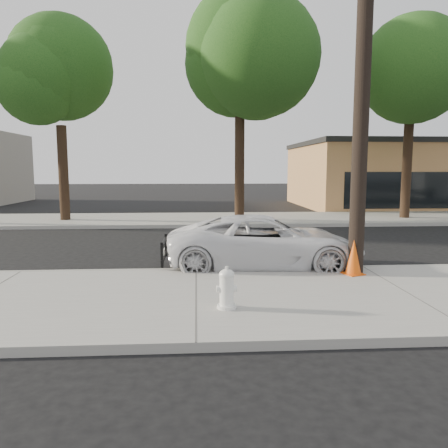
{
  "coord_description": "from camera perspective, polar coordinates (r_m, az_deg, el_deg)",
  "views": [
    {
      "loc": [
        0.02,
        -12.15,
        2.49
      ],
      "look_at": [
        0.76,
        -0.53,
        1.0
      ],
      "focal_mm": 35.0,
      "sensor_mm": 36.0,
      "label": 1
    }
  ],
  "objects": [
    {
      "name": "curb_near",
      "position": [
        10.34,
        -3.68,
        -6.23
      ],
      "size": [
        90.0,
        0.12,
        0.16
      ],
      "primitive_type": "cube",
      "color": "#9E9B93",
      "rests_on": "ground"
    },
    {
      "name": "police_cruiser",
      "position": [
        10.91,
        5.38,
        -2.36
      ],
      "size": [
        4.92,
        2.49,
        1.33
      ],
      "primitive_type": "imported",
      "rotation": [
        0.0,
        0.0,
        1.51
      ],
      "color": "white",
      "rests_on": "ground"
    },
    {
      "name": "far_sidewalk",
      "position": [
        20.79,
        -3.67,
        0.6
      ],
      "size": [
        90.0,
        5.0,
        0.15
      ],
      "primitive_type": "cube",
      "color": "gray",
      "rests_on": "ground"
    },
    {
      "name": "utility_pole",
      "position": [
        10.34,
        17.72,
        19.29
      ],
      "size": [
        1.4,
        0.34,
        9.0
      ],
      "color": "black",
      "rests_on": "near_sidewalk"
    },
    {
      "name": "ground",
      "position": [
        12.4,
        -3.67,
        -4.31
      ],
      "size": [
        120.0,
        120.0,
        0.0
      ],
      "primitive_type": "plane",
      "color": "black",
      "rests_on": "ground"
    },
    {
      "name": "near_sidewalk",
      "position": [
        8.21,
        -3.68,
        -9.81
      ],
      "size": [
        90.0,
        4.4,
        0.15
      ],
      "primitive_type": "cube",
      "color": "gray",
      "rests_on": "ground"
    },
    {
      "name": "tree_b",
      "position": [
        21.35,
        -20.32,
        16.72
      ],
      "size": [
        4.34,
        4.2,
        8.45
      ],
      "color": "black",
      "rests_on": "far_sidewalk"
    },
    {
      "name": "tree_c",
      "position": [
        20.4,
        2.79,
        19.79
      ],
      "size": [
        4.96,
        4.8,
        9.55
      ],
      "color": "black",
      "rests_on": "far_sidewalk"
    },
    {
      "name": "traffic_cone",
      "position": [
        10.1,
        16.57,
        -4.22
      ],
      "size": [
        0.51,
        0.51,
        0.78
      ],
      "rotation": [
        0.0,
        0.0,
        0.35
      ],
      "color": "#EA540C",
      "rests_on": "near_sidewalk"
    },
    {
      "name": "fire_hydrant",
      "position": [
        7.39,
        0.35,
        -8.54
      ],
      "size": [
        0.35,
        0.32,
        0.67
      ],
      "rotation": [
        0.0,
        0.0,
        0.03
      ],
      "color": "white",
      "rests_on": "near_sidewalk"
    },
    {
      "name": "building_main",
      "position": [
        32.37,
        26.08,
        5.68
      ],
      "size": [
        18.0,
        10.0,
        4.0
      ],
      "primitive_type": "cube",
      "color": "#B97D4D",
      "rests_on": "ground"
    },
    {
      "name": "tree_d",
      "position": [
        22.86,
        23.88,
        16.44
      ],
      "size": [
        4.5,
        4.35,
        8.75
      ],
      "color": "black",
      "rests_on": "far_sidewalk"
    }
  ]
}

